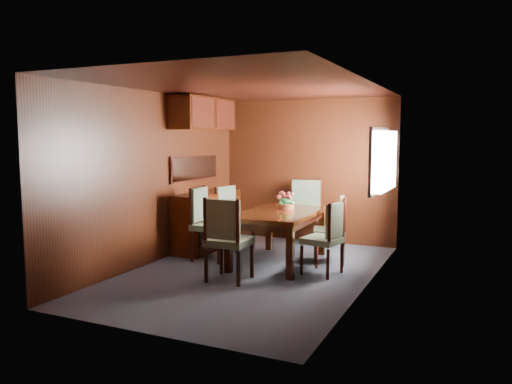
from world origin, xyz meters
The scene contains 11 objects.
ground centered at (0.00, 0.00, 0.00)m, with size 4.50×4.50×0.00m, color #323744.
room_shell centered at (-0.10, 0.33, 1.63)m, with size 3.06×4.52×2.41m.
sideboard centered at (-1.25, 1.00, 0.45)m, with size 0.48×1.40×0.90m, color black.
dining_table centered at (0.13, 0.61, 0.63)m, with size 1.02×1.59×0.74m.
chair_left_near centered at (-0.90, 0.39, 0.59)m, with size 0.52×0.54×1.06m.
chair_left_far centered at (-0.89, 1.14, 0.56)m, with size 0.54×0.56×1.01m.
chair_right_near centered at (0.93, 0.31, 0.53)m, with size 0.51×0.53×0.96m.
chair_right_far centered at (0.84, 0.96, 0.53)m, with size 0.55×0.56×0.96m.
chair_head centered at (-0.10, -0.51, 0.58)m, with size 0.51×0.49×1.05m.
chair_foot centered at (0.07, 1.94, 0.60)m, with size 0.62×0.60×1.08m.
flower_centerpiece centered at (0.13, 0.90, 0.86)m, with size 0.26×0.26×0.26m.
Camera 1 is at (2.71, -5.79, 1.77)m, focal length 35.00 mm.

